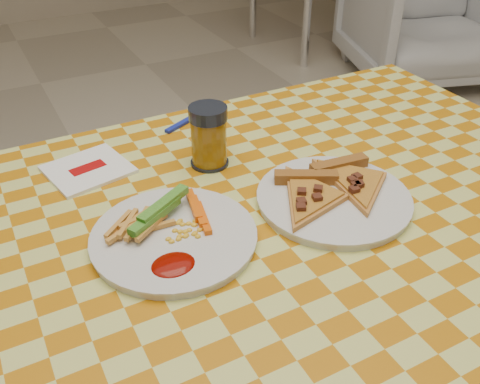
% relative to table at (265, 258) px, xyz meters
% --- Properties ---
extents(table, '(1.28, 0.88, 0.76)m').
position_rel_table_xyz_m(table, '(0.00, 0.00, 0.00)').
color(table, silver).
rests_on(table, ground).
extents(plate_left, '(0.26, 0.26, 0.01)m').
position_rel_table_xyz_m(plate_left, '(-0.15, 0.02, 0.08)').
color(plate_left, silver).
rests_on(plate_left, table).
extents(plate_right, '(0.25, 0.25, 0.01)m').
position_rel_table_xyz_m(plate_right, '(0.13, -0.01, 0.08)').
color(plate_right, silver).
rests_on(plate_right, table).
extents(fries_veggies, '(0.19, 0.18, 0.04)m').
position_rel_table_xyz_m(fries_veggies, '(-0.16, 0.04, 0.10)').
color(fries_veggies, '#C98840').
rests_on(fries_veggies, plate_left).
extents(pizza_slices, '(0.27, 0.25, 0.02)m').
position_rel_table_xyz_m(pizza_slices, '(0.13, 0.01, 0.09)').
color(pizza_slices, '#C97F3D').
rests_on(pizza_slices, plate_right).
extents(drink_glass, '(0.07, 0.07, 0.11)m').
position_rel_table_xyz_m(drink_glass, '(-0.00, 0.21, 0.13)').
color(drink_glass, black).
rests_on(drink_glass, table).
extents(napkin, '(0.16, 0.15, 0.01)m').
position_rel_table_xyz_m(napkin, '(-0.21, 0.29, 0.08)').
color(napkin, white).
rests_on(napkin, table).
extents(fork, '(0.14, 0.08, 0.01)m').
position_rel_table_xyz_m(fork, '(0.04, 0.39, 0.08)').
color(fork, '#162499').
rests_on(fork, table).
extents(bg_chair, '(1.03, 1.00, 0.86)m').
position_rel_table_xyz_m(bg_chair, '(2.08, 1.69, -0.25)').
color(bg_chair, '#4E291A').
rests_on(bg_chair, ground).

